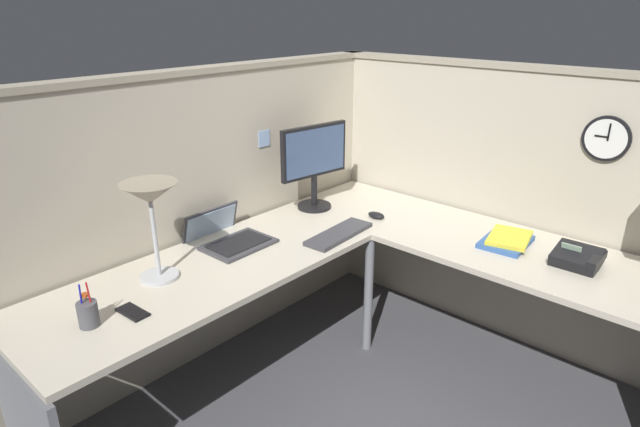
{
  "coord_description": "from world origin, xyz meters",
  "views": [
    {
      "loc": [
        -1.98,
        -1.39,
        1.87
      ],
      "look_at": [
        -0.11,
        0.29,
        0.88
      ],
      "focal_mm": 30.02,
      "sensor_mm": 36.0,
      "label": 1
    }
  ],
  "objects_px": {
    "desk_lamp_dome": "(150,201)",
    "cell_phone": "(133,312)",
    "laptop": "(226,237)",
    "computer_mouse": "(376,215)",
    "keyboard": "(339,234)",
    "book_stack": "(507,240)",
    "pen_cup": "(88,314)",
    "wall_clock": "(607,138)",
    "office_phone": "(578,258)",
    "monitor": "(314,161)"
  },
  "relations": [
    {
      "from": "desk_lamp_dome",
      "to": "cell_phone",
      "type": "bearing_deg",
      "value": -143.13
    },
    {
      "from": "laptop",
      "to": "desk_lamp_dome",
      "type": "distance_m",
      "value": 0.57
    },
    {
      "from": "computer_mouse",
      "to": "desk_lamp_dome",
      "type": "distance_m",
      "value": 1.31
    },
    {
      "from": "keyboard",
      "to": "book_stack",
      "type": "distance_m",
      "value": 0.86
    },
    {
      "from": "computer_mouse",
      "to": "pen_cup",
      "type": "xyz_separation_m",
      "value": [
        -1.61,
        0.16,
        0.04
      ]
    },
    {
      "from": "laptop",
      "to": "desk_lamp_dome",
      "type": "height_order",
      "value": "desk_lamp_dome"
    },
    {
      "from": "laptop",
      "to": "wall_clock",
      "type": "xyz_separation_m",
      "value": [
        1.24,
        -1.38,
        0.51
      ]
    },
    {
      "from": "computer_mouse",
      "to": "pen_cup",
      "type": "relative_size",
      "value": 0.58
    },
    {
      "from": "laptop",
      "to": "keyboard",
      "type": "bearing_deg",
      "value": -41.83
    },
    {
      "from": "laptop",
      "to": "computer_mouse",
      "type": "relative_size",
      "value": 3.71
    },
    {
      "from": "keyboard",
      "to": "desk_lamp_dome",
      "type": "xyz_separation_m",
      "value": [
        -0.89,
        0.3,
        0.35
      ]
    },
    {
      "from": "pen_cup",
      "to": "office_phone",
      "type": "distance_m",
      "value": 2.14
    },
    {
      "from": "desk_lamp_dome",
      "to": "office_phone",
      "type": "distance_m",
      "value": 1.95
    },
    {
      "from": "laptop",
      "to": "pen_cup",
      "type": "bearing_deg",
      "value": -164.83
    },
    {
      "from": "laptop",
      "to": "office_phone",
      "type": "xyz_separation_m",
      "value": [
        0.91,
        -1.44,
        0.01
      ]
    },
    {
      "from": "laptop",
      "to": "computer_mouse",
      "type": "bearing_deg",
      "value": -26.63
    },
    {
      "from": "desk_lamp_dome",
      "to": "laptop",
      "type": "bearing_deg",
      "value": 11.56
    },
    {
      "from": "desk_lamp_dome",
      "to": "pen_cup",
      "type": "distance_m",
      "value": 0.52
    },
    {
      "from": "monitor",
      "to": "office_phone",
      "type": "relative_size",
      "value": 2.4
    },
    {
      "from": "pen_cup",
      "to": "book_stack",
      "type": "xyz_separation_m",
      "value": [
        1.77,
        -0.87,
        -0.03
      ]
    },
    {
      "from": "computer_mouse",
      "to": "monitor",
      "type": "bearing_deg",
      "value": 106.72
    },
    {
      "from": "laptop",
      "to": "monitor",
      "type": "bearing_deg",
      "value": -1.13
    },
    {
      "from": "monitor",
      "to": "laptop",
      "type": "distance_m",
      "value": 0.71
    },
    {
      "from": "computer_mouse",
      "to": "office_phone",
      "type": "distance_m",
      "value": 1.06
    },
    {
      "from": "monitor",
      "to": "keyboard",
      "type": "distance_m",
      "value": 0.52
    },
    {
      "from": "cell_phone",
      "to": "book_stack",
      "type": "distance_m",
      "value": 1.82
    },
    {
      "from": "desk_lamp_dome",
      "to": "wall_clock",
      "type": "bearing_deg",
      "value": -37.37
    },
    {
      "from": "keyboard",
      "to": "pen_cup",
      "type": "xyz_separation_m",
      "value": [
        -1.28,
        0.16,
        0.04
      ]
    },
    {
      "from": "keyboard",
      "to": "office_phone",
      "type": "bearing_deg",
      "value": -69.32
    },
    {
      "from": "monitor",
      "to": "book_stack",
      "type": "relative_size",
      "value": 1.61
    },
    {
      "from": "desk_lamp_dome",
      "to": "office_phone",
      "type": "bearing_deg",
      "value": -44.65
    },
    {
      "from": "desk_lamp_dome",
      "to": "wall_clock",
      "type": "height_order",
      "value": "wall_clock"
    },
    {
      "from": "laptop",
      "to": "wall_clock",
      "type": "relative_size",
      "value": 1.75
    },
    {
      "from": "desk_lamp_dome",
      "to": "pen_cup",
      "type": "height_order",
      "value": "desk_lamp_dome"
    },
    {
      "from": "pen_cup",
      "to": "wall_clock",
      "type": "height_order",
      "value": "wall_clock"
    },
    {
      "from": "monitor",
      "to": "laptop",
      "type": "bearing_deg",
      "value": 178.87
    },
    {
      "from": "keyboard",
      "to": "wall_clock",
      "type": "relative_size",
      "value": 1.95
    },
    {
      "from": "monitor",
      "to": "laptop",
      "type": "xyz_separation_m",
      "value": [
        -0.66,
        0.01,
        -0.27
      ]
    },
    {
      "from": "pen_cup",
      "to": "office_phone",
      "type": "bearing_deg",
      "value": -34.65
    },
    {
      "from": "monitor",
      "to": "pen_cup",
      "type": "distance_m",
      "value": 1.54
    },
    {
      "from": "desk_lamp_dome",
      "to": "book_stack",
      "type": "height_order",
      "value": "desk_lamp_dome"
    },
    {
      "from": "laptop",
      "to": "book_stack",
      "type": "bearing_deg",
      "value": -49.65
    },
    {
      "from": "desk_lamp_dome",
      "to": "office_phone",
      "type": "relative_size",
      "value": 2.14
    },
    {
      "from": "book_stack",
      "to": "computer_mouse",
      "type": "bearing_deg",
      "value": 102.53
    },
    {
      "from": "monitor",
      "to": "pen_cup",
      "type": "bearing_deg",
      "value": -171.84
    },
    {
      "from": "pen_cup",
      "to": "office_phone",
      "type": "xyz_separation_m",
      "value": [
        1.76,
        -1.21,
        -0.02
      ]
    },
    {
      "from": "laptop",
      "to": "book_stack",
      "type": "relative_size",
      "value": 1.24
    },
    {
      "from": "laptop",
      "to": "office_phone",
      "type": "bearing_deg",
      "value": -57.63
    },
    {
      "from": "office_phone",
      "to": "pen_cup",
      "type": "bearing_deg",
      "value": 145.35
    },
    {
      "from": "computer_mouse",
      "to": "desk_lamp_dome",
      "type": "xyz_separation_m",
      "value": [
        -1.22,
        0.29,
        0.35
      ]
    }
  ]
}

